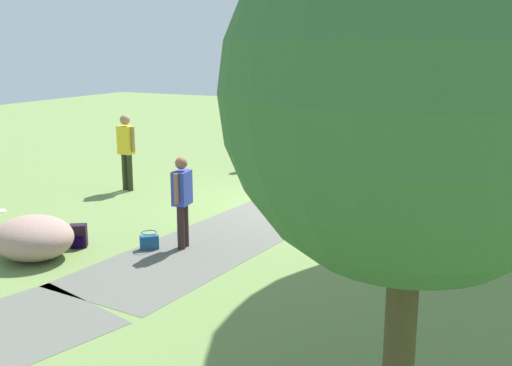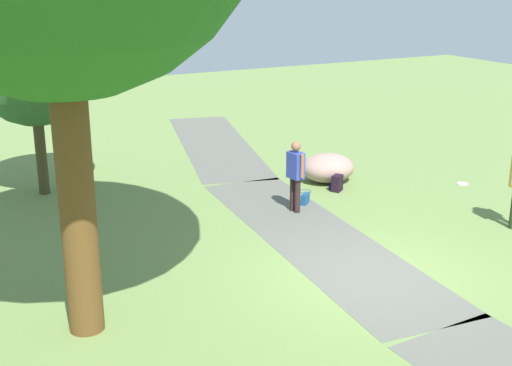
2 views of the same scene
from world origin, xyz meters
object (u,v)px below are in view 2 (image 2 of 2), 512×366
Objects in this scene: young_tree_near_path at (32,64)px; handbag_on_grass at (305,198)px; lawn_boulder at (328,168)px; woman_with_handbag at (296,172)px; frisbee_on_grass at (463,184)px; backpack_by_boulder at (337,183)px.

young_tree_near_path is 11.79× the size of handbag_on_grass.
woman_with_handbag reaches higher than lawn_boulder.
woman_with_handbag is (-1.55, 1.88, 0.56)m from lawn_boulder.
frisbee_on_grass is (-0.55, -4.28, -0.13)m from handbag_on_grass.
backpack_by_boulder is (-3.12, -6.29, -2.89)m from young_tree_near_path.
woman_with_handbag is at bearing -130.06° from young_tree_near_path.
backpack_by_boulder is (0.45, -1.17, 0.05)m from handbag_on_grass.
young_tree_near_path reaches higher than handbag_on_grass.
frisbee_on_grass is at bearing -92.63° from woman_with_handbag.
young_tree_near_path is 6.45m from woman_with_handbag.
backpack_by_boulder is (0.78, -1.64, -0.72)m from woman_with_handbag.
lawn_boulder is at bearing -50.43° from woman_with_handbag.
handbag_on_grass is at bearing 111.05° from backpack_by_boulder.
woman_with_handbag is 0.97m from handbag_on_grass.
young_tree_near_path is at bearing 63.59° from backpack_by_boulder.
handbag_on_grass is at bearing 130.91° from lawn_boulder.
frisbee_on_grass is (-0.22, -4.75, -0.91)m from woman_with_handbag.
backpack_by_boulder is (-0.77, 0.24, -0.16)m from lawn_boulder.
frisbee_on_grass is (-4.13, -9.40, -3.08)m from young_tree_near_path.
lawn_boulder reaches higher than handbag_on_grass.
handbag_on_grass is 1.25m from backpack_by_boulder.
handbag_on_grass is 4.32m from frisbee_on_grass.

